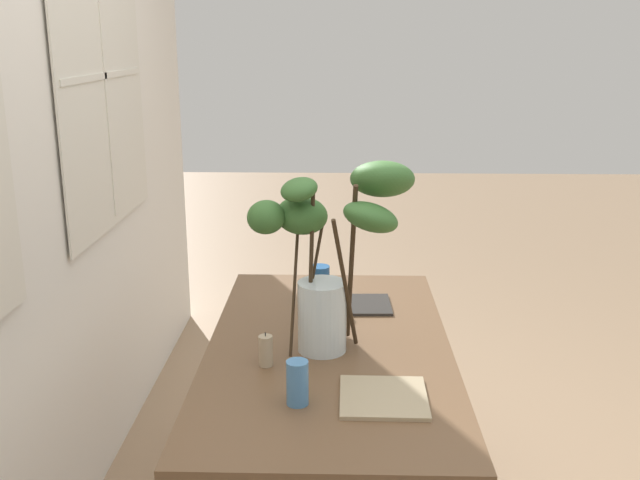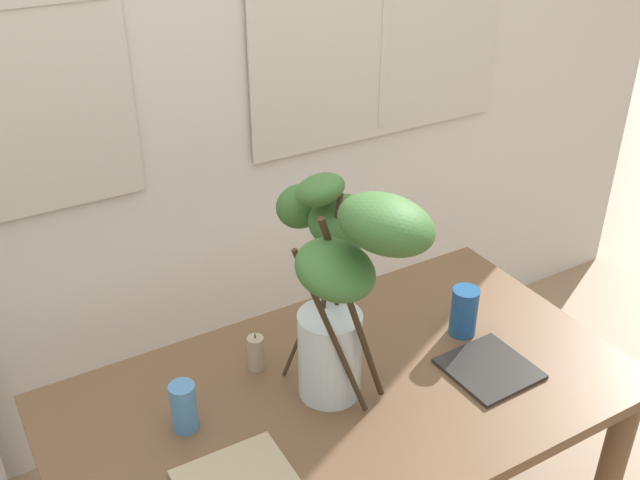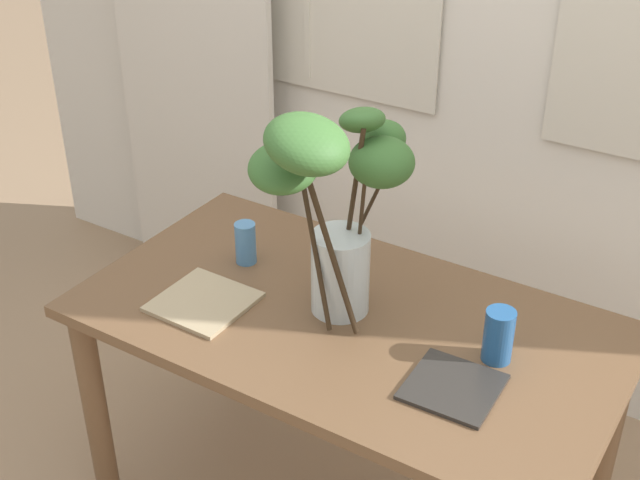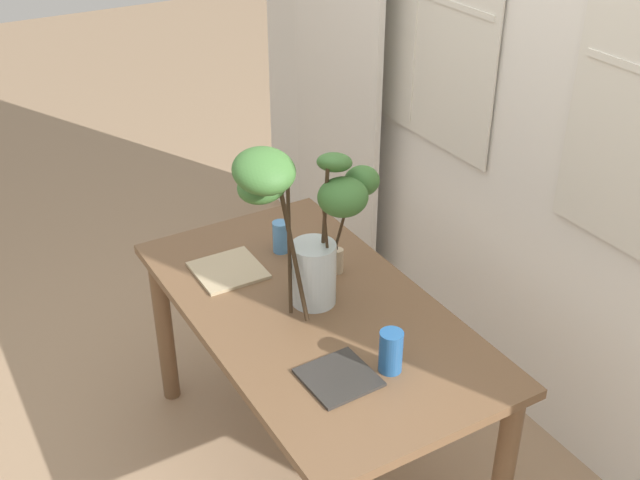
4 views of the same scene
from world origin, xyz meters
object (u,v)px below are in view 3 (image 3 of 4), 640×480
Objects in this scene: drinking_glass_blue_right at (499,336)px; vase_with_branches at (338,201)px; dining_table at (346,351)px; pillar_candle at (335,253)px; plate_square_left at (204,302)px; plate_square_right at (453,387)px; drinking_glass_blue_left at (246,243)px.

vase_with_branches is at bearing -173.45° from drinking_glass_blue_right.
vase_with_branches reaches higher than dining_table.
dining_table is 13.25× the size of pillar_candle.
plate_square_right is (0.70, 0.04, -0.00)m from plate_square_left.
drinking_glass_blue_left reaches higher than dining_table.
vase_with_branches is 0.49m from plate_square_left.
drinking_glass_blue_left reaches higher than plate_square_right.
drinking_glass_blue_right is (0.42, 0.05, -0.27)m from vase_with_branches.
vase_with_branches is 4.53× the size of drinking_glass_blue_right.
pillar_candle reaches higher than plate_square_left.
pillar_candle reaches higher than dining_table.
dining_table is 5.97× the size of plate_square_left.
plate_square_right is 0.59m from pillar_candle.
drinking_glass_blue_right is 0.58× the size of plate_square_left.
pillar_candle is (0.23, 0.11, -0.01)m from drinking_glass_blue_left.
plate_square_left is at bearing -82.62° from drinking_glass_blue_left.
plate_square_left is 0.40m from pillar_candle.
drinking_glass_blue_right is 1.30× the size of pillar_candle.
drinking_glass_blue_right is at bearing 75.14° from plate_square_right.
plate_square_left is (-0.33, -0.15, -0.33)m from vase_with_branches.
dining_table is 0.44m from drinking_glass_blue_right.
plate_square_right is (0.35, -0.12, 0.12)m from dining_table.
vase_with_branches reaches higher than drinking_glass_blue_right.
plate_square_left is at bearing -165.48° from drinking_glass_blue_right.
dining_table is 2.26× the size of vase_with_branches.
pillar_candle is (0.20, 0.34, 0.04)m from plate_square_left.
vase_with_branches is 0.37m from pillar_candle.
drinking_glass_blue_right reaches higher than drinking_glass_blue_left.
dining_table is 0.40m from plate_square_left.
plate_square_left is 0.71m from plate_square_right.
drinking_glass_blue_left is 0.89× the size of drinking_glass_blue_right.
vase_with_branches is at bearing -57.30° from pillar_candle.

